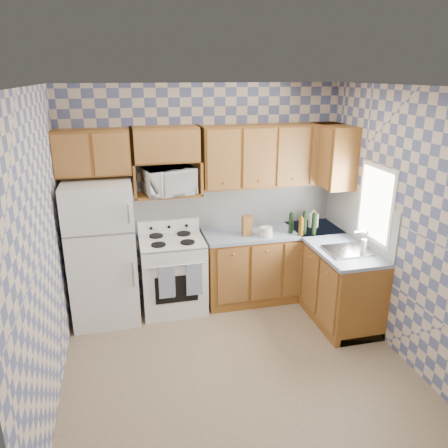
# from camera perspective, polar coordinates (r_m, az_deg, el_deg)

# --- Properties ---
(floor) EXTENTS (3.40, 3.40, 0.00)m
(floor) POSITION_cam_1_polar(r_m,az_deg,el_deg) (4.67, 1.63, -17.73)
(floor) COLOR #78624A
(floor) RESTS_ON ground
(back_wall) EXTENTS (3.40, 0.02, 2.70)m
(back_wall) POSITION_cam_1_polar(r_m,az_deg,el_deg) (5.50, -2.58, 3.76)
(back_wall) COLOR slate
(back_wall) RESTS_ON ground
(right_wall) EXTENTS (0.02, 3.20, 2.70)m
(right_wall) POSITION_cam_1_polar(r_m,az_deg,el_deg) (4.73, 22.09, -0.22)
(right_wall) COLOR slate
(right_wall) RESTS_ON ground
(backsplash_back) EXTENTS (2.60, 0.02, 0.56)m
(backsplash_back) POSITION_cam_1_polar(r_m,az_deg,el_deg) (5.62, 1.47, 2.52)
(backsplash_back) COLOR white
(backsplash_back) RESTS_ON back_wall
(backsplash_right) EXTENTS (0.02, 1.60, 0.56)m
(backsplash_right) POSITION_cam_1_polar(r_m,az_deg,el_deg) (5.40, 17.03, 1.00)
(backsplash_right) COLOR white
(backsplash_right) RESTS_ON right_wall
(refrigerator) EXTENTS (0.75, 0.70, 1.68)m
(refrigerator) POSITION_cam_1_polar(r_m,az_deg,el_deg) (5.25, -15.57, -3.60)
(refrigerator) COLOR white
(refrigerator) RESTS_ON floor
(stove_body) EXTENTS (0.76, 0.65, 0.90)m
(stove_body) POSITION_cam_1_polar(r_m,az_deg,el_deg) (5.44, -6.67, -6.63)
(stove_body) COLOR white
(stove_body) RESTS_ON floor
(cooktop) EXTENTS (0.76, 0.65, 0.02)m
(cooktop) POSITION_cam_1_polar(r_m,az_deg,el_deg) (5.26, -6.86, -2.17)
(cooktop) COLOR silver
(cooktop) RESTS_ON stove_body
(backguard) EXTENTS (0.76, 0.08, 0.17)m
(backguard) POSITION_cam_1_polar(r_m,az_deg,el_deg) (5.49, -7.25, -0.23)
(backguard) COLOR white
(backguard) RESTS_ON cooktop
(dish_towel_left) EXTENTS (0.19, 0.02, 0.40)m
(dish_towel_left) POSITION_cam_1_polar(r_m,az_deg,el_deg) (5.09, -7.47, -7.56)
(dish_towel_left) COLOR navy
(dish_towel_left) RESTS_ON stove_body
(dish_towel_right) EXTENTS (0.19, 0.02, 0.40)m
(dish_towel_right) POSITION_cam_1_polar(r_m,az_deg,el_deg) (5.13, -3.92, -7.23)
(dish_towel_right) COLOR navy
(dish_towel_right) RESTS_ON stove_body
(base_cabinets_back) EXTENTS (1.75, 0.60, 0.88)m
(base_cabinets_back) POSITION_cam_1_polar(r_m,az_deg,el_deg) (5.74, 6.28, -5.31)
(base_cabinets_back) COLOR brown
(base_cabinets_back) RESTS_ON floor
(base_cabinets_right) EXTENTS (0.60, 1.60, 0.88)m
(base_cabinets_right) POSITION_cam_1_polar(r_m,az_deg,el_deg) (5.55, 13.66, -6.70)
(base_cabinets_right) COLOR brown
(base_cabinets_right) RESTS_ON floor
(countertop_back) EXTENTS (1.77, 0.63, 0.04)m
(countertop_back) POSITION_cam_1_polar(r_m,az_deg,el_deg) (5.57, 6.46, -1.01)
(countertop_back) COLOR slate
(countertop_back) RESTS_ON base_cabinets_back
(countertop_right) EXTENTS (0.63, 1.60, 0.04)m
(countertop_right) POSITION_cam_1_polar(r_m,az_deg,el_deg) (5.36, 14.00, -2.27)
(countertop_right) COLOR slate
(countertop_right) RESTS_ON base_cabinets_right
(upper_cabinets_back) EXTENTS (1.75, 0.33, 0.74)m
(upper_cabinets_back) POSITION_cam_1_polar(r_m,az_deg,el_deg) (5.45, 6.33, 8.92)
(upper_cabinets_back) COLOR brown
(upper_cabinets_back) RESTS_ON back_wall
(upper_cabinets_fridge) EXTENTS (0.82, 0.33, 0.50)m
(upper_cabinets_fridge) POSITION_cam_1_polar(r_m,az_deg,el_deg) (5.12, -16.82, 8.94)
(upper_cabinets_fridge) COLOR brown
(upper_cabinets_fridge) RESTS_ON back_wall
(upper_cabinets_right) EXTENTS (0.33, 0.70, 0.74)m
(upper_cabinets_right) POSITION_cam_1_polar(r_m,az_deg,el_deg) (5.56, 13.97, 8.68)
(upper_cabinets_right) COLOR brown
(upper_cabinets_right) RESTS_ON right_wall
(microwave_shelf) EXTENTS (0.80, 0.33, 0.03)m
(microwave_shelf) POSITION_cam_1_polar(r_m,az_deg,el_deg) (5.25, -7.30, 3.85)
(microwave_shelf) COLOR brown
(microwave_shelf) RESTS_ON back_wall
(microwave) EXTENTS (0.64, 0.51, 0.32)m
(microwave) POSITION_cam_1_polar(r_m,az_deg,el_deg) (5.16, -7.21, 5.57)
(microwave) COLOR white
(microwave) RESTS_ON microwave_shelf
(sink) EXTENTS (0.48, 0.40, 0.03)m
(sink) POSITION_cam_1_polar(r_m,az_deg,el_deg) (5.07, 15.85, -3.38)
(sink) COLOR #B7B7BC
(sink) RESTS_ON countertop_right
(window) EXTENTS (0.02, 0.66, 0.86)m
(window) POSITION_cam_1_polar(r_m,az_deg,el_deg) (5.05, 19.21, 2.48)
(window) COLOR white
(window) RESTS_ON right_wall
(bottle_0) EXTENTS (0.06, 0.06, 0.28)m
(bottle_0) POSITION_cam_1_polar(r_m,az_deg,el_deg) (5.46, 10.47, 0.17)
(bottle_0) COLOR black
(bottle_0) RESTS_ON countertop_back
(bottle_1) EXTENTS (0.06, 0.06, 0.26)m
(bottle_1) POSITION_cam_1_polar(r_m,az_deg,el_deg) (5.46, 11.67, -0.04)
(bottle_1) COLOR black
(bottle_1) RESTS_ON countertop_back
(bottle_2) EXTENTS (0.06, 0.06, 0.24)m
(bottle_2) POSITION_cam_1_polar(r_m,az_deg,el_deg) (5.56, 11.71, 0.24)
(bottle_2) COLOR #62400C
(bottle_2) RESTS_ON countertop_back
(bottle_3) EXTENTS (0.06, 0.06, 0.22)m
(bottle_3) POSITION_cam_1_polar(r_m,az_deg,el_deg) (5.39, 10.03, -0.37)
(bottle_3) COLOR #62400C
(bottle_3) RESTS_ON countertop_back
(bottle_4) EXTENTS (0.06, 0.06, 0.25)m
(bottle_4) POSITION_cam_1_polar(r_m,az_deg,el_deg) (5.46, 8.77, 0.11)
(bottle_4) COLOR black
(bottle_4) RESTS_ON countertop_back
(knife_block) EXTENTS (0.12, 0.12, 0.25)m
(knife_block) POSITION_cam_1_polar(r_m,az_deg,el_deg) (5.33, 3.01, -0.20)
(knife_block) COLOR brown
(knife_block) RESTS_ON countertop_back
(electric_kettle) EXTENTS (0.13, 0.13, 0.17)m
(electric_kettle) POSITION_cam_1_polar(r_m,az_deg,el_deg) (5.74, 11.60, 0.46)
(electric_kettle) COLOR white
(electric_kettle) RESTS_ON countertop_back
(food_containers) EXTENTS (0.17, 0.17, 0.11)m
(food_containers) POSITION_cam_1_polar(r_m,az_deg,el_deg) (5.33, 5.49, -1.01)
(food_containers) COLOR beige
(food_containers) RESTS_ON countertop_back
(soap_bottle) EXTENTS (0.06, 0.06, 0.17)m
(soap_bottle) POSITION_cam_1_polar(r_m,az_deg,el_deg) (5.02, 17.76, -2.83)
(soap_bottle) COLOR beige
(soap_bottle) RESTS_ON countertop_right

